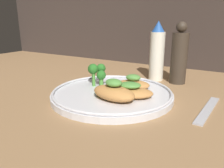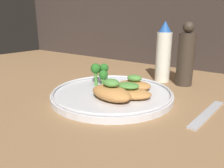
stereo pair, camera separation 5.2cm
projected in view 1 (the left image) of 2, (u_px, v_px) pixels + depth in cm
name	position (u px, v px, depth cm)	size (l,w,h in cm)	color
ground_plane	(112.00, 99.00, 53.39)	(180.00, 180.00, 1.00)	#936D47
plate	(112.00, 93.00, 52.97)	(29.25, 29.25, 2.00)	silver
grilled_meat_front	(114.00, 92.00, 47.30)	(11.50, 7.88, 4.66)	#BC7F42
grilled_meat_middle	(130.00, 91.00, 49.06)	(11.78, 9.00, 3.45)	#BC7F42
grilled_meat_back	(133.00, 83.00, 55.20)	(9.45, 7.32, 3.67)	#BC7F42
broccoli_bunch	(97.00, 71.00, 57.54)	(5.10, 5.68, 5.88)	#4C8E38
sauce_bottle	(157.00, 53.00, 66.56)	(4.44, 4.44, 17.96)	silver
pepper_grinder	(179.00, 56.00, 63.35)	(4.68, 4.68, 17.77)	#382D23
fork	(208.00, 109.00, 45.54)	(2.78, 16.86, 0.60)	#B2B2B7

